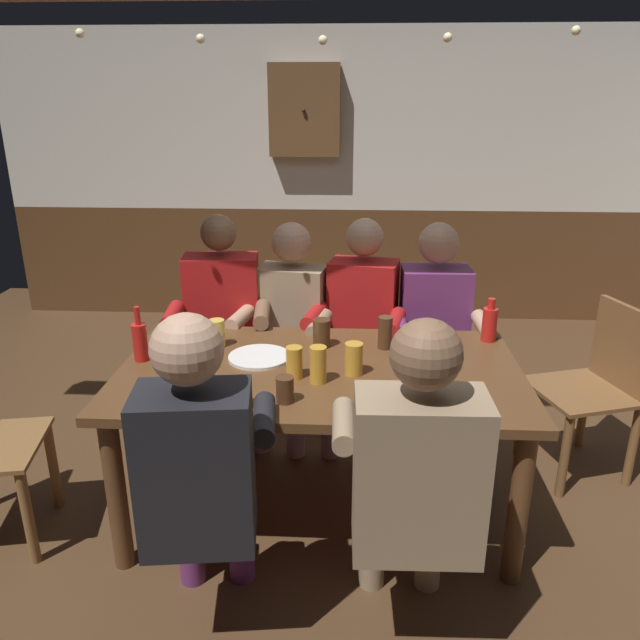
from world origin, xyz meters
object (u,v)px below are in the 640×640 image
pint_glass_1 (217,333)px  pint_glass_2 (354,359)px  person_3 (435,324)px  pint_glass_4 (322,333)px  person_1 (289,323)px  wall_dart_cabinet (304,110)px  bottle_0 (140,341)px  person_5 (415,475)px  person_0 (222,319)px  pint_glass_3 (285,389)px  condiment_caddy (429,359)px  pint_glass_6 (294,362)px  person_2 (360,323)px  person_4 (200,467)px  plate_0 (259,357)px  table_candle (171,333)px  pint_glass_5 (319,365)px  pint_glass_8 (173,360)px  chair_empty_near_right (596,385)px  bottle_1 (490,323)px  dining_table (320,388)px  pint_glass_0 (385,333)px  pint_glass_7 (243,395)px

pint_glass_1 → pint_glass_2: pint_glass_2 is taller
person_3 → pint_glass_4: (-0.59, -0.47, 0.12)m
person_1 → person_3: (0.80, 0.00, 0.01)m
pint_glass_2 → wall_dart_cabinet: wall_dart_cabinet is taller
bottle_0 → person_5: bearing=-33.9°
person_0 → pint_glass_3: 1.14m
condiment_caddy → bottle_0: bottle_0 is taller
pint_glass_6 → wall_dart_cabinet: wall_dart_cabinet is taller
person_2 → person_4: 1.54m
plate_0 → bottle_0: bottle_0 is taller
table_candle → pint_glass_5: (0.74, -0.41, 0.04)m
person_0 → pint_glass_8: (-0.05, -0.79, 0.10)m
plate_0 → pint_glass_5: (0.28, -0.23, 0.07)m
chair_empty_near_right → bottle_1: size_ratio=4.14×
person_2 → person_4: size_ratio=0.99×
chair_empty_near_right → bottle_0: size_ratio=3.50×
dining_table → person_2: bearing=75.8°
person_5 → chair_empty_near_right: bearing=47.2°
condiment_caddy → pint_glass_8: size_ratio=1.37×
condiment_caddy → bottle_1: (0.32, 0.30, 0.06)m
wall_dart_cabinet → pint_glass_3: bearing=-87.2°
bottle_1 → pint_glass_8: 1.48m
table_candle → pint_glass_5: 0.85m
bottle_0 → pint_glass_3: bottle_0 is taller
pint_glass_3 → bottle_0: bearing=152.0°
pint_glass_8 → wall_dart_cabinet: bearing=82.5°
person_1 → chair_empty_near_right: person_1 is taller
plate_0 → pint_glass_6: size_ratio=2.04×
plate_0 → wall_dart_cabinet: bearing=89.7°
person_4 → wall_dart_cabinet: wall_dart_cabinet is taller
pint_glass_4 → wall_dart_cabinet: size_ratio=0.19×
person_2 → plate_0: (-0.46, -0.63, 0.06)m
chair_empty_near_right → pint_glass_0: chair_empty_near_right is taller
plate_0 → pint_glass_2: (0.42, -0.14, 0.06)m
pint_glass_1 → pint_glass_2: size_ratio=0.94×
person_2 → pint_glass_8: (-0.81, -0.78, 0.10)m
pint_glass_5 → wall_dart_cabinet: size_ratio=0.22×
pint_glass_6 → person_2: bearing=70.9°
bottle_0 → bottle_1: 1.62m
pint_glass_6 → plate_0: bearing=133.2°
person_4 → bottle_0: size_ratio=4.95×
person_5 → bottle_1: bearing=66.5°
person_3 → pint_glass_5: bearing=54.6°
condiment_caddy → pint_glass_6: 0.60m
dining_table → person_0: 0.93m
person_1 → condiment_caddy: 0.95m
dining_table → table_candle: 0.79m
pint_glass_1 → pint_glass_2: bearing=-23.4°
person_5 → pint_glass_7: (-0.62, 0.36, 0.09)m
table_candle → wall_dart_cabinet: bearing=78.9°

